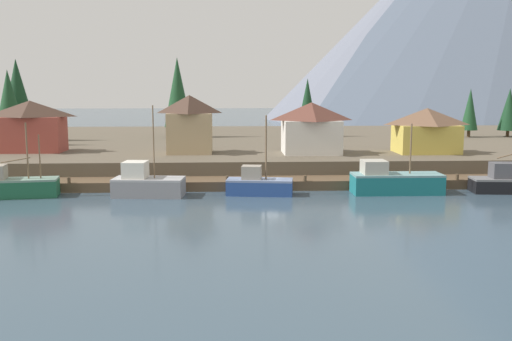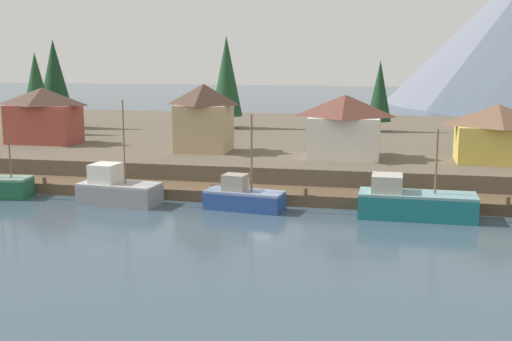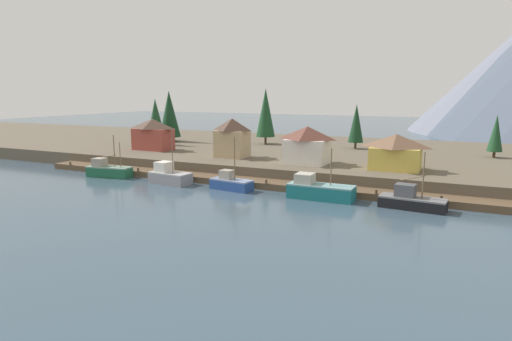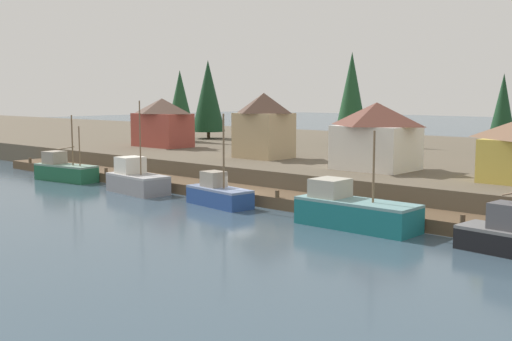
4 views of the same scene
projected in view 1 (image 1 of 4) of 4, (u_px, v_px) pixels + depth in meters
The scene contains 19 objects.
ground_plane at pixel (256, 168), 78.67m from camera, with size 400.00×400.00×1.00m, color #384C5B.
dock at pixel (265, 183), 60.73m from camera, with size 80.00×4.00×1.60m.
shoreline_bank at pixel (253, 147), 90.27m from camera, with size 400.00×56.00×2.50m, color brown.
mountain_west_peak at pixel (440, 28), 188.02m from camera, with size 115.17×115.17×58.75m, color slate.
fishing_boat_green at pixel (14, 186), 55.55m from camera, with size 8.04×3.51×7.24m.
fishing_boat_grey at pixel (146, 184), 56.11m from camera, with size 7.07×3.69×8.89m.
fishing_boat_blue at pixel (259, 185), 56.91m from camera, with size 6.76×3.29×7.88m.
fishing_boat_teal at pixel (394, 181), 57.56m from camera, with size 8.95×3.18×7.02m.
fishing_boat_black at pixel (510, 182), 58.10m from camera, with size 8.17×3.41×7.19m.
house_yellow at pixel (426, 130), 70.70m from camera, with size 7.75×5.46×5.53m.
house_red at pixel (31, 126), 71.62m from camera, with size 8.24×4.67×6.41m.
house_tan at pixel (190, 124), 70.25m from camera, with size 5.67×4.86×7.12m.
house_white at pixel (311, 127), 69.95m from camera, with size 7.21×5.85×6.24m.
conifer_near_left at pixel (178, 92), 91.49m from camera, with size 4.35×4.35×12.74m.
conifer_near_right at pixel (470, 109), 92.06m from camera, with size 2.65×2.65×7.83m.
conifer_mid_left at pixel (307, 104), 92.90m from camera, with size 3.19×3.19×9.42m.
conifer_mid_right at pixel (509, 109), 92.70m from camera, with size 3.35×3.35×7.83m.
conifer_back_left at pixel (18, 96), 85.63m from camera, with size 5.21×5.21×12.24m.
conifer_back_right at pixel (9, 102), 78.91m from camera, with size 4.03×4.03×10.46m.
Camera 1 is at (-3.94, -57.77, 10.74)m, focal length 40.24 mm.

